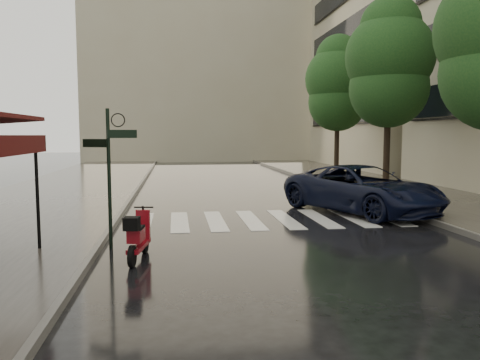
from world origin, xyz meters
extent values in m
plane|color=black|center=(0.00, 0.00, 0.00)|extent=(120.00, 120.00, 0.00)
cube|color=#38332D|center=(-4.50, 12.00, 0.06)|extent=(6.00, 60.00, 0.12)
cube|color=#38332D|center=(10.25, 12.00, 0.06)|extent=(5.50, 60.00, 0.12)
cube|color=#595651|center=(-1.45, 12.00, 0.07)|extent=(0.12, 60.00, 0.16)
cube|color=#595651|center=(7.45, 12.00, 0.07)|extent=(0.12, 60.00, 0.16)
cube|color=silver|center=(-0.70, 6.00, 0.01)|extent=(0.50, 3.20, 0.01)
cube|color=silver|center=(0.35, 6.00, 0.01)|extent=(0.50, 3.20, 0.01)
cube|color=silver|center=(1.40, 6.00, 0.01)|extent=(0.50, 3.20, 0.01)
cube|color=silver|center=(2.45, 6.00, 0.01)|extent=(0.50, 3.20, 0.01)
cube|color=silver|center=(3.50, 6.00, 0.01)|extent=(0.50, 3.20, 0.01)
cube|color=silver|center=(4.55, 6.00, 0.01)|extent=(0.50, 3.20, 0.01)
cube|color=silver|center=(5.60, 6.00, 0.01)|extent=(0.50, 3.20, 0.01)
cube|color=silver|center=(6.65, 6.00, 0.01)|extent=(0.50, 3.20, 0.01)
cylinder|color=black|center=(-2.65, 2.75, 1.29)|extent=(0.07, 0.07, 2.35)
cylinder|color=black|center=(-1.20, 3.00, 1.55)|extent=(0.08, 0.08, 3.10)
cube|color=black|center=(-0.90, 3.00, 2.55)|extent=(0.62, 0.26, 0.18)
cube|color=black|center=(-1.48, 3.00, 2.35)|extent=(0.56, 0.29, 0.18)
cube|color=tan|center=(16.50, 26.00, 9.25)|extent=(8.00, 16.00, 18.50)
cube|color=tan|center=(3.00, 38.00, 10.00)|extent=(22.00, 6.00, 20.00)
cylinder|color=black|center=(9.50, 12.00, 2.36)|extent=(0.28, 0.28, 4.48)
sphere|color=#163D17|center=(9.50, 12.00, 4.52)|extent=(3.40, 3.40, 3.40)
sphere|color=#163D17|center=(9.50, 12.00, 5.88)|extent=(3.80, 3.80, 3.80)
sphere|color=#163D17|center=(9.50, 12.00, 7.16)|extent=(2.60, 2.60, 2.60)
cylinder|color=black|center=(9.70, 19.00, 2.30)|extent=(0.28, 0.28, 4.37)
sphere|color=#163D17|center=(9.70, 19.00, 4.41)|extent=(3.40, 3.40, 3.40)
sphere|color=#163D17|center=(9.70, 19.00, 5.74)|extent=(3.80, 3.80, 3.80)
sphere|color=#163D17|center=(9.70, 19.00, 6.98)|extent=(2.60, 2.60, 2.60)
cylinder|color=black|center=(-0.60, 1.43, 0.21)|extent=(0.15, 0.44, 0.43)
cylinder|color=black|center=(-0.43, 2.53, 0.21)|extent=(0.15, 0.44, 0.43)
cube|color=maroon|center=(-0.51, 2.00, 0.28)|extent=(0.43, 1.18, 0.09)
cube|color=maroon|center=(-0.54, 1.78, 0.55)|extent=(0.34, 0.52, 0.25)
cube|color=maroon|center=(-0.45, 2.40, 0.62)|extent=(0.30, 0.15, 0.67)
cylinder|color=black|center=(-0.43, 2.48, 1.00)|extent=(0.41, 0.10, 0.03)
cube|color=black|center=(-0.60, 1.46, 0.85)|extent=(0.32, 0.31, 0.25)
imported|color=black|center=(6.26, 6.86, 0.77)|extent=(4.64, 6.08, 1.54)
camera|label=1|loc=(0.24, -7.53, 2.55)|focal=35.00mm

